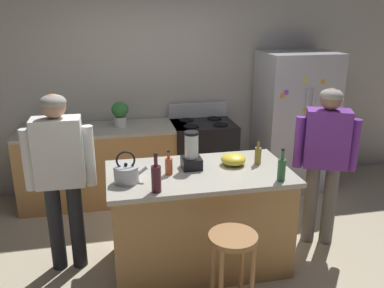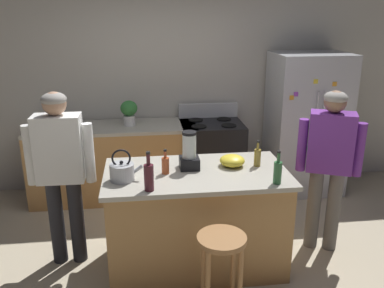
# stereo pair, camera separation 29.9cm
# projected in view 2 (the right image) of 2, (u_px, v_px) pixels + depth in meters

# --- Properties ---
(ground_plane) EXTENTS (14.00, 14.00, 0.00)m
(ground_plane) POSITION_uv_depth(u_px,v_px,m) (196.00, 263.00, 3.82)
(ground_plane) COLOR beige
(back_wall) EXTENTS (8.00, 0.10, 2.70)m
(back_wall) POSITION_uv_depth(u_px,v_px,m) (176.00, 83.00, 5.23)
(back_wall) COLOR #BCB7AD
(back_wall) RESTS_ON ground_plane
(kitchen_island) EXTENTS (1.58, 0.86, 0.92)m
(kitchen_island) POSITION_uv_depth(u_px,v_px,m) (196.00, 219.00, 3.67)
(kitchen_island) COLOR #B7844C
(kitchen_island) RESTS_ON ground_plane
(back_counter_run) EXTENTS (2.00, 0.64, 0.92)m
(back_counter_run) POSITION_uv_depth(u_px,v_px,m) (115.00, 162.00, 5.04)
(back_counter_run) COLOR #B7844C
(back_counter_run) RESTS_ON ground_plane
(refrigerator) EXTENTS (0.90, 0.73, 1.75)m
(refrigerator) POSITION_uv_depth(u_px,v_px,m) (306.00, 124.00, 5.14)
(refrigerator) COLOR #B7BABF
(refrigerator) RESTS_ON ground_plane
(stove_range) EXTENTS (0.76, 0.65, 1.10)m
(stove_range) POSITION_uv_depth(u_px,v_px,m) (211.00, 157.00, 5.15)
(stove_range) COLOR black
(stove_range) RESTS_ON ground_plane
(person_by_island_left) EXTENTS (0.59, 0.22, 1.61)m
(person_by_island_left) POSITION_uv_depth(u_px,v_px,m) (61.00, 164.00, 3.56)
(person_by_island_left) COLOR #26262B
(person_by_island_left) RESTS_ON ground_plane
(person_by_sink_right) EXTENTS (0.58, 0.36, 1.57)m
(person_by_sink_right) POSITION_uv_depth(u_px,v_px,m) (329.00, 157.00, 3.78)
(person_by_sink_right) COLOR #66605B
(person_by_sink_right) RESTS_ON ground_plane
(bar_stool) EXTENTS (0.36, 0.36, 0.71)m
(bar_stool) POSITION_uv_depth(u_px,v_px,m) (221.00, 256.00, 2.98)
(bar_stool) COLOR #9E6B3D
(bar_stool) RESTS_ON ground_plane
(potted_plant) EXTENTS (0.20, 0.20, 0.30)m
(potted_plant) POSITION_uv_depth(u_px,v_px,m) (129.00, 111.00, 4.86)
(potted_plant) COLOR silver
(potted_plant) RESTS_ON back_counter_run
(blender_appliance) EXTENTS (0.17, 0.17, 0.34)m
(blender_appliance) POSITION_uv_depth(u_px,v_px,m) (189.00, 153.00, 3.55)
(blender_appliance) COLOR black
(blender_appliance) RESTS_ON kitchen_island
(bottle_olive_oil) EXTENTS (0.07, 0.07, 0.28)m
(bottle_olive_oil) POSITION_uv_depth(u_px,v_px,m) (278.00, 172.00, 3.26)
(bottle_olive_oil) COLOR #2D6638
(bottle_olive_oil) RESTS_ON kitchen_island
(bottle_wine) EXTENTS (0.08, 0.08, 0.32)m
(bottle_wine) POSITION_uv_depth(u_px,v_px,m) (149.00, 176.00, 3.13)
(bottle_wine) COLOR #471923
(bottle_wine) RESTS_ON kitchen_island
(bottle_vinegar) EXTENTS (0.06, 0.06, 0.24)m
(bottle_vinegar) POSITION_uv_depth(u_px,v_px,m) (257.00, 157.00, 3.62)
(bottle_vinegar) COLOR olive
(bottle_vinegar) RESTS_ON kitchen_island
(bottle_cooking_sauce) EXTENTS (0.06, 0.06, 0.22)m
(bottle_cooking_sauce) POSITION_uv_depth(u_px,v_px,m) (165.00, 165.00, 3.46)
(bottle_cooking_sauce) COLOR #B24C26
(bottle_cooking_sauce) RESTS_ON kitchen_island
(mixing_bowl) EXTENTS (0.22, 0.22, 0.10)m
(mixing_bowl) POSITION_uv_depth(u_px,v_px,m) (232.00, 161.00, 3.63)
(mixing_bowl) COLOR yellow
(mixing_bowl) RESTS_ON kitchen_island
(tea_kettle) EXTENTS (0.28, 0.20, 0.27)m
(tea_kettle) POSITION_uv_depth(u_px,v_px,m) (122.00, 171.00, 3.32)
(tea_kettle) COLOR #B7BABF
(tea_kettle) RESTS_ON kitchen_island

